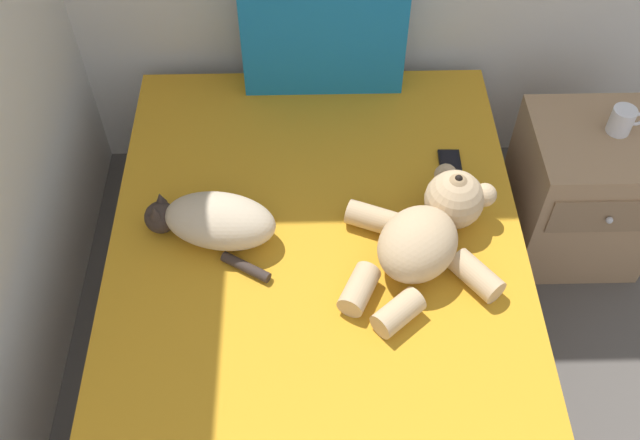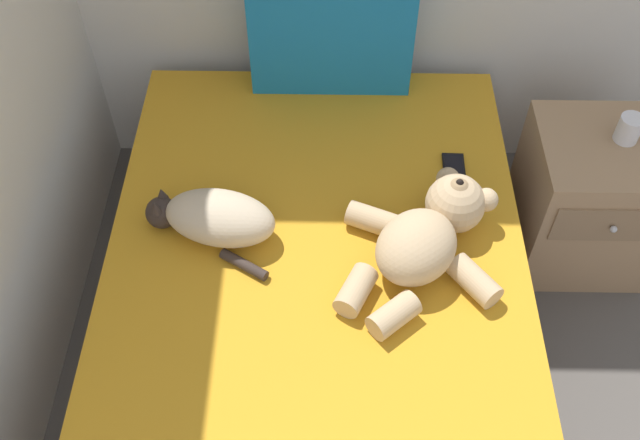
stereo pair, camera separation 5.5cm
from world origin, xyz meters
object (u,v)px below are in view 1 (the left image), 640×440
(patterned_cushion, at_px, (323,32))
(nightstand, at_px, (581,192))
(cell_phone, at_px, (451,166))
(mug, at_px, (622,120))
(cat, at_px, (214,221))
(bed, at_px, (319,342))
(teddy_bear, at_px, (428,232))

(patterned_cushion, bearing_deg, nightstand, -20.60)
(patterned_cushion, bearing_deg, cell_phone, -47.03)
(mug, bearing_deg, cat, -163.91)
(cell_phone, relative_size, nightstand, 0.26)
(patterned_cushion, bearing_deg, mug, -18.27)
(nightstand, bearing_deg, patterned_cushion, 159.40)
(cell_phone, distance_m, mug, 0.60)
(mug, bearing_deg, bed, -149.16)
(nightstand, xyz_separation_m, mug, (0.05, 0.03, 0.33))
(bed, distance_m, cat, 0.51)
(teddy_bear, height_order, nightstand, teddy_bear)
(cell_phone, height_order, mug, mug)
(bed, xyz_separation_m, patterned_cushion, (0.04, 0.94, 0.49))
(nightstand, height_order, mug, mug)
(cat, bearing_deg, teddy_bear, -6.09)
(mug, bearing_deg, cell_phone, -168.78)
(cell_phone, distance_m, nightstand, 0.59)
(patterned_cushion, height_order, nightstand, patterned_cushion)
(bed, height_order, patterned_cushion, patterned_cushion)
(cat, relative_size, teddy_bear, 0.74)
(bed, height_order, cell_phone, cell_phone)
(patterned_cushion, height_order, cell_phone, patterned_cushion)
(teddy_bear, bearing_deg, mug, 32.85)
(patterned_cushion, distance_m, teddy_bear, 0.85)
(patterned_cushion, distance_m, cell_phone, 0.64)
(bed, bearing_deg, patterned_cushion, 87.70)
(nightstand, relative_size, mug, 4.71)
(cat, height_order, cell_phone, cat)
(patterned_cushion, relative_size, nightstand, 1.00)
(cat, xyz_separation_m, mug, (1.34, 0.39, 0.02))
(bed, bearing_deg, mug, 30.84)
(cat, distance_m, teddy_bear, 0.64)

